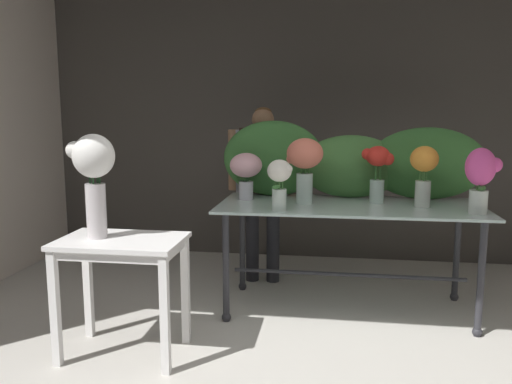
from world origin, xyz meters
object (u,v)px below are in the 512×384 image
Objects in this scene: vase_sunset_lilies at (424,170)px; display_table_glass at (349,221)px; florist at (263,175)px; vase_fuchsia_carnations at (481,176)px; vase_white_roses_tall at (94,172)px; vase_blush_tulips at (246,170)px; vase_scarlet_stock at (378,168)px; side_table_white at (122,256)px; vase_ivory_anemones at (280,181)px; vase_coral_roses at (305,162)px.

display_table_glass is at bearing 177.08° from vase_sunset_lilies.
vase_fuchsia_carnations is at bearing -27.55° from florist.
vase_fuchsia_carnations is at bearing 16.20° from vase_white_roses_tall.
vase_white_roses_tall is (-0.78, -1.07, 0.09)m from vase_blush_tulips.
florist is 3.59× the size of vase_scarlet_stock.
side_table_white is 1.76m from florist.
vase_sunset_lilies is (1.99, 0.94, 0.47)m from side_table_white.
vase_ivory_anemones is at bearing -75.19° from florist.
vase_blush_tulips reaches higher than display_table_glass.
vase_ivory_anemones is (0.25, -0.95, 0.08)m from florist.
florist is 0.77m from vase_coral_roses.
vase_fuchsia_carnations reaches higher than side_table_white.
vase_coral_roses is (-0.89, 0.02, 0.05)m from vase_sunset_lilies.
vase_coral_roses is 0.77× the size of vase_white_roses_tall.
vase_coral_roses is at bearing -178.44° from display_table_glass.
vase_blush_tulips is 0.75× the size of vase_coral_roses.
vase_blush_tulips is 0.83× the size of vase_sunset_lilies.
vase_sunset_lilies is at bearing 16.25° from vase_ivory_anemones.
vase_coral_roses is at bearing -13.46° from vase_blush_tulips.
vase_sunset_lilies is at bearing -2.92° from display_table_glass.
side_table_white is 1.31m from vase_blush_tulips.
display_table_glass is at bearing 33.68° from side_table_white.
vase_fuchsia_carnations is (1.71, -0.35, 0.03)m from vase_blush_tulips.
vase_fuchsia_carnations is 0.70× the size of vase_white_roses_tall.
florist reaches higher than vase_scarlet_stock.
vase_sunset_lilies reaches higher than vase_ivory_anemones.
vase_scarlet_stock is at bearing 30.29° from vase_white_roses_tall.
vase_coral_roses is at bearing 37.18° from vase_white_roses_tall.
vase_coral_roses is 0.57m from vase_scarlet_stock.
vase_sunset_lilies is 0.89m from vase_coral_roses.
side_table_white is 1.69× the size of vase_fuchsia_carnations.
florist reaches higher than vase_blush_tulips.
vase_fuchsia_carnations is (0.35, -0.21, -0.01)m from vase_sunset_lilies.
vase_white_roses_tall is (-2.49, -0.72, 0.06)m from vase_fuchsia_carnations.
florist is at bearing 82.47° from vase_blush_tulips.
florist is 3.51× the size of vase_sunset_lilies.
vase_sunset_lilies is 0.41m from vase_fuchsia_carnations.
vase_sunset_lilies is at bearing -21.34° from vase_scarlet_stock.
vase_ivory_anemones is at bearing -53.93° from vase_blush_tulips.
vase_coral_roses is at bearing 63.72° from vase_ivory_anemones.
vase_blush_tulips is at bearing 168.56° from vase_fuchsia_carnations.
vase_white_roses_tall is at bearing -142.82° from vase_coral_roses.
vase_blush_tulips is 0.58× the size of vase_white_roses_tall.
vase_white_roses_tall reaches higher than vase_ivory_anemones.
vase_sunset_lilies is 0.99× the size of vase_fuchsia_carnations.
florist is 0.53m from vase_blush_tulips.
display_table_glass is 4.49× the size of vase_scarlet_stock.
vase_sunset_lilies is 1.24× the size of vase_ivory_anemones.
vase_coral_roses is 1.14× the size of vase_scarlet_stock.
side_table_white is 1.70× the size of vase_sunset_lilies.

